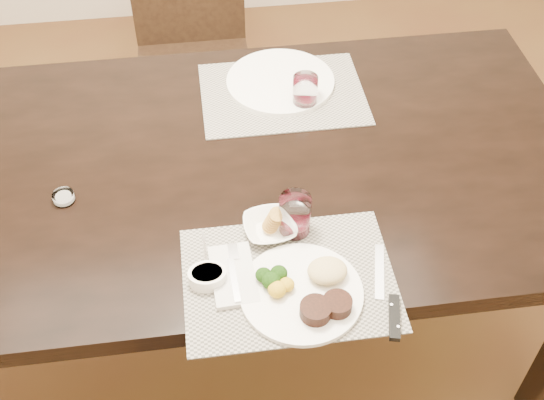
{
  "coord_description": "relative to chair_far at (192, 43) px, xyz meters",
  "views": [
    {
      "loc": [
        0.0,
        -1.28,
        1.95
      ],
      "look_at": [
        0.15,
        -0.22,
        0.82
      ],
      "focal_mm": 45.0,
      "sensor_mm": 36.0,
      "label": 1
    }
  ],
  "objects": [
    {
      "name": "cracker_bowl",
      "position": [
        0.14,
        -1.19,
        0.27
      ],
      "size": [
        0.13,
        0.13,
        0.05
      ],
      "rotation": [
        0.0,
        0.0,
        0.09
      ],
      "color": "white",
      "rests_on": "placemat_near"
    },
    {
      "name": "wine_glass_far",
      "position": [
        0.3,
        -0.74,
        0.29
      ],
      "size": [
        0.07,
        0.07,
        0.09
      ],
      "rotation": [
        0.0,
        0.0,
        0.23
      ],
      "color": "white",
      "rests_on": "placemat_far"
    },
    {
      "name": "steak_knife",
      "position": [
        0.36,
        -1.43,
        0.26
      ],
      "size": [
        0.06,
        0.26,
        0.01
      ],
      "rotation": [
        0.0,
        0.0,
        -0.24
      ],
      "color": "white",
      "rests_on": "placemat_near"
    },
    {
      "name": "placemat_near",
      "position": [
        0.16,
        -1.33,
        0.25
      ],
      "size": [
        0.46,
        0.34,
        0.0
      ],
      "primitive_type": "cube",
      "color": "gray",
      "rests_on": "dining_table"
    },
    {
      "name": "salt_cellar",
      "position": [
        -0.34,
        -1.02,
        0.26
      ],
      "size": [
        0.05,
        0.05,
        0.02
      ],
      "rotation": [
        0.0,
        0.0,
        0.08
      ],
      "color": "white",
      "rests_on": "dining_table"
    },
    {
      "name": "dining_table",
      "position": [
        0.0,
        -0.93,
        0.16
      ],
      "size": [
        2.0,
        1.0,
        0.75
      ],
      "color": "black",
      "rests_on": "ground"
    },
    {
      "name": "far_plate",
      "position": [
        0.24,
        -0.63,
        0.26
      ],
      "size": [
        0.31,
        0.31,
        0.01
      ],
      "primitive_type": "cylinder",
      "color": "white",
      "rests_on": "placemat_far"
    },
    {
      "name": "napkin_fork",
      "position": [
        0.04,
        -1.3,
        0.26
      ],
      "size": [
        0.1,
        0.17,
        0.02
      ],
      "rotation": [
        0.0,
        0.0,
        0.05
      ],
      "color": "silver",
      "rests_on": "placemat_near"
    },
    {
      "name": "placemat_far",
      "position": [
        0.24,
        -0.68,
        0.25
      ],
      "size": [
        0.46,
        0.34,
        0.0
      ],
      "primitive_type": "cube",
      "color": "gray",
      "rests_on": "dining_table"
    },
    {
      "name": "chair_far",
      "position": [
        0.0,
        0.0,
        0.0
      ],
      "size": [
        0.42,
        0.42,
        0.9
      ],
      "color": "black",
      "rests_on": "ground"
    },
    {
      "name": "dinner_plate",
      "position": [
        0.19,
        -1.37,
        0.27
      ],
      "size": [
        0.26,
        0.26,
        0.05
      ],
      "rotation": [
        0.0,
        0.0,
        -0.31
      ],
      "color": "white",
      "rests_on": "placemat_near"
    },
    {
      "name": "wine_glass_near",
      "position": [
        0.19,
        -1.19,
        0.3
      ],
      "size": [
        0.07,
        0.07,
        0.1
      ],
      "rotation": [
        0.0,
        0.0,
        0.22
      ],
      "color": "white",
      "rests_on": "placemat_near"
    },
    {
      "name": "sauce_ramekin",
      "position": [
        -0.01,
        -1.31,
        0.27
      ],
      "size": [
        0.08,
        0.13,
        0.07
      ],
      "rotation": [
        0.0,
        0.0,
        0.03
      ],
      "color": "white",
      "rests_on": "placemat_near"
    },
    {
      "name": "ground_plane",
      "position": [
        0.0,
        -0.93,
        -0.5
      ],
      "size": [
        4.5,
        4.5,
        0.0
      ],
      "primitive_type": "plane",
      "color": "#4C2918",
      "rests_on": "ground"
    }
  ]
}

